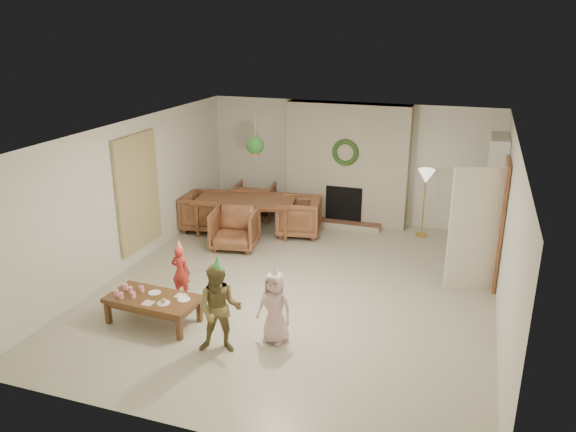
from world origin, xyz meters
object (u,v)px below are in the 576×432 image
at_px(dining_table, 246,215).
at_px(dining_chair_far, 255,201).
at_px(dining_chair_left, 204,212).
at_px(dining_chair_near, 235,229).
at_px(child_plaid, 220,309).
at_px(coffee_table_top, 153,299).
at_px(child_pink, 275,307).
at_px(child_red, 181,272).
at_px(dining_chair_right, 299,217).

height_order(dining_table, dining_chair_far, dining_chair_far).
bearing_deg(dining_chair_left, dining_chair_far, -45.00).
xyz_separation_m(dining_chair_near, child_plaid, (1.25, -3.26, 0.22)).
distance_m(dining_chair_near, dining_chair_far, 1.72).
distance_m(coffee_table_top, child_pink, 1.79).
relative_size(child_red, child_pink, 0.84).
xyz_separation_m(dining_table, child_pink, (1.97, -3.67, 0.15)).
xyz_separation_m(coffee_table_top, child_plaid, (1.20, -0.35, 0.23)).
height_order(dining_chair_far, dining_chair_left, same).
xyz_separation_m(child_red, child_pink, (1.79, -0.72, 0.08)).
height_order(dining_chair_far, child_red, child_red).
height_order(dining_chair_near, dining_chair_far, same).
distance_m(child_red, child_pink, 1.93).
xyz_separation_m(dining_table, coffee_table_top, (0.19, -3.76, 0.02)).
height_order(dining_chair_near, coffee_table_top, dining_chair_near).
relative_size(coffee_table_top, child_red, 1.53).
height_order(dining_chair_far, child_plaid, child_plaid).
bearing_deg(dining_table, child_red, -96.12).
relative_size(dining_table, child_pink, 1.98).
height_order(dining_chair_far, coffee_table_top, dining_chair_far).
bearing_deg(dining_chair_left, dining_table, -90.00).
height_order(dining_chair_left, dining_chair_right, same).
distance_m(coffee_table_top, child_plaid, 1.27).
xyz_separation_m(coffee_table_top, child_red, (-0.01, 0.82, 0.05)).
bearing_deg(dining_chair_near, coffee_table_top, -98.67).
distance_m(dining_chair_near, dining_chair_right, 1.38).
distance_m(dining_chair_left, child_pink, 4.51).
xyz_separation_m(dining_chair_far, coffee_table_top, (0.33, -4.61, -0.02)).
height_order(dining_chair_left, child_red, child_red).
distance_m(dining_table, coffee_table_top, 3.77).
relative_size(dining_chair_far, child_plaid, 0.70).
relative_size(dining_chair_far, dining_chair_right, 1.00).
distance_m(dining_chair_far, dining_chair_right, 1.38).
xyz_separation_m(dining_chair_left, child_red, (1.03, -2.80, 0.04)).
relative_size(dining_chair_near, dining_chair_left, 1.00).
xyz_separation_m(dining_chair_far, child_plaid, (1.53, -4.96, 0.22)).
bearing_deg(child_plaid, child_red, 120.11).
relative_size(dining_chair_far, child_pink, 0.84).
bearing_deg(dining_chair_right, dining_table, -90.00).
bearing_deg(coffee_table_top, dining_chair_right, 80.59).
bearing_deg(dining_chair_right, dining_chair_left, -90.00).
xyz_separation_m(dining_chair_right, coffee_table_top, (-0.87, -3.94, -0.02)).
bearing_deg(child_plaid, child_pink, 21.64).
bearing_deg(dining_chair_left, coffee_table_top, -173.56).
relative_size(dining_table, dining_chair_left, 2.34).
relative_size(dining_chair_right, child_pink, 0.84).
distance_m(dining_table, dining_chair_far, 0.86).
bearing_deg(dining_chair_near, dining_chair_left, 135.00).
xyz_separation_m(dining_table, child_red, (0.18, -2.95, 0.07)).
height_order(child_plaid, child_pink, child_plaid).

